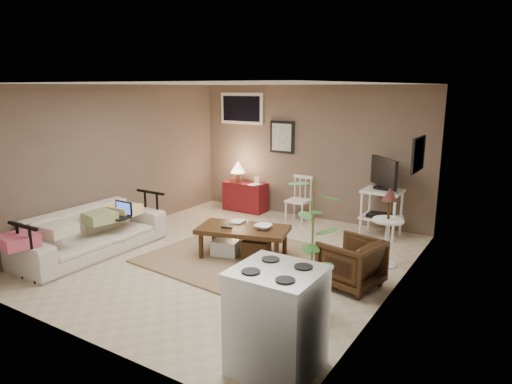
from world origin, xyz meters
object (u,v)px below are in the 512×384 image
Objects in this scene: red_console at (245,194)px; stove at (277,320)px; side_table at (388,218)px; coffee_table at (243,240)px; armchair at (351,261)px; potted_plant at (313,242)px; tv_stand at (382,195)px; sofa at (91,225)px; spindle_chair at (299,201)px.

red_console is 5.17m from stove.
coffee_table is at bearing -156.95° from side_table.
potted_plant reaches higher than armchair.
potted_plant is at bearing 99.71° from stove.
stove is at bearing 14.51° from armchair.
armchair is at bearing -36.50° from red_console.
coffee_table is 0.91× the size of potted_plant.
tv_stand is 4.04m from stove.
armchair is at bearing 82.58° from potted_plant.
coffee_table is at bearing 129.98° from stove.
potted_plant is at bearing -46.97° from red_console.
stove reaches higher than sofa.
sofa is at bearing -154.66° from side_table.
armchair is 1.00m from potted_plant.
spindle_chair is 2.31m from side_table.
sofa is 4.16m from side_table.
stove is (1.83, -4.02, 0.07)m from spindle_chair.
potted_plant is (-0.29, -1.74, 0.13)m from side_table.
stove reaches higher than coffee_table.
armchair is at bearing -3.38° from coffee_table.
red_console is (-1.37, 2.13, 0.07)m from coffee_table.
sofa is 3.36× the size of armchair.
red_console is 3.47m from side_table.
red_console is at bearing 156.81° from side_table.
potted_plant reaches higher than spindle_chair.
tv_stand is 1.96× the size of armchair.
coffee_table is 0.63× the size of sofa.
sofa is at bearing -63.17° from armchair.
side_table is (1.80, 0.77, 0.41)m from coffee_table.
stove is (0.18, -1.06, -0.34)m from potted_plant.
side_table is (3.75, 1.78, 0.25)m from sofa.
red_console is at bearing 173.89° from spindle_chair.
potted_plant is (3.46, 0.04, 0.37)m from sofa.
side_table is 0.72× the size of potted_plant.
stove is (-0.10, -2.79, -0.22)m from side_table.
tv_stand reaches higher than spindle_chair.
side_table is at bearing 23.05° from coffee_table.
potted_plant is at bearing -32.59° from coffee_table.
tv_stand is at bearing 95.02° from stove.
side_table is 2.80m from stove.
red_console is at bearing 126.49° from stove.
spindle_chair is at bearing 147.64° from side_table.
stove is (3.07, -4.15, 0.12)m from red_console.
red_console is at bearing 122.86° from coffee_table.
stove is (3.64, -1.02, 0.03)m from sofa.
sofa is 3.51m from spindle_chair.
side_table reaches higher than red_console.
potted_plant reaches higher than tv_stand.
sofa is 2.26× the size of red_console.
red_console is at bearing -113.98° from armchair.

